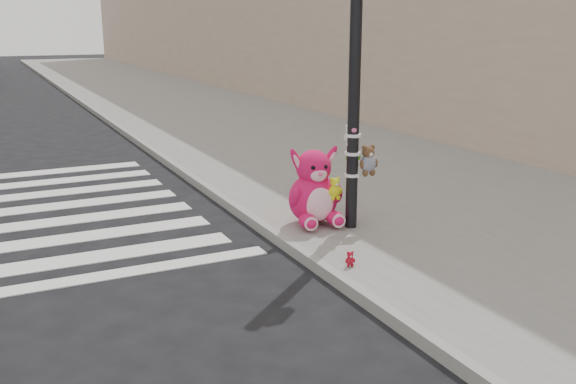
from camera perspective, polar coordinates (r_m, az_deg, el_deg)
ground at (r=6.55m, az=-6.04°, el=-11.67°), size 120.00×120.00×0.00m
sidewalk_near at (r=17.25m, az=-1.77°, el=5.29°), size 7.00×80.00×0.14m
curb_edge at (r=16.17m, az=-13.03°, el=4.28°), size 0.12×80.00×0.15m
signal_pole at (r=8.71m, az=6.00°, el=7.55°), size 0.68×0.49×4.00m
pink_bunny at (r=9.04m, az=2.34°, el=-0.01°), size 0.80×0.89×1.13m
red_teddy at (r=7.58m, az=5.54°, el=-5.94°), size 0.14×0.11×0.19m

